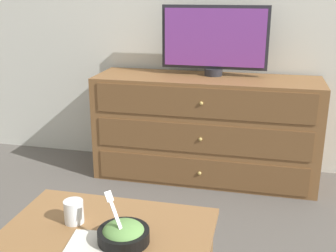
{
  "coord_description": "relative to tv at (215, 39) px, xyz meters",
  "views": [
    {
      "loc": [
        0.26,
        -2.98,
        1.26
      ],
      "look_at": [
        -0.12,
        -1.35,
        0.72
      ],
      "focal_mm": 45.0,
      "sensor_mm": 36.0,
      "label": 1
    }
  ],
  "objects": [
    {
      "name": "ground_plane",
      "position": [
        0.07,
        0.18,
        -0.95
      ],
      "size": [
        12.0,
        12.0,
        0.0
      ],
      "primitive_type": "plane",
      "color": "#56514C"
    },
    {
      "name": "dresser",
      "position": [
        -0.03,
        -0.08,
        -0.6
      ],
      "size": [
        1.5,
        0.46,
        0.71
      ],
      "color": "brown",
      "rests_on": "ground_plane"
    },
    {
      "name": "tv",
      "position": [
        0.0,
        0.0,
        0.0
      ],
      "size": [
        0.7,
        0.12,
        0.46
      ],
      "color": "#232328",
      "rests_on": "dresser"
    },
    {
      "name": "coffee_table",
      "position": [
        -0.17,
        -1.6,
        -0.58
      ],
      "size": [
        0.74,
        0.49,
        0.46
      ],
      "color": "olive",
      "rests_on": "ground_plane"
    },
    {
      "name": "takeout_bowl",
      "position": [
        -0.09,
        -1.65,
        -0.47
      ],
      "size": [
        0.18,
        0.18,
        0.17
      ],
      "color": "black",
      "rests_on": "coffee_table"
    },
    {
      "name": "drink_cup",
      "position": [
        -0.3,
        -1.57,
        -0.46
      ],
      "size": [
        0.07,
        0.07,
        0.09
      ],
      "color": "beige",
      "rests_on": "coffee_table"
    },
    {
      "name": "napkin",
      "position": [
        -0.17,
        -1.7,
        -0.5
      ],
      "size": [
        0.21,
        0.21,
        0.0
      ],
      "color": "silver",
      "rests_on": "coffee_table"
    }
  ]
}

